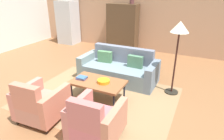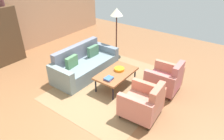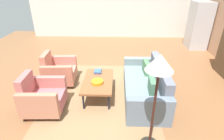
{
  "view_description": "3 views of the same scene",
  "coord_description": "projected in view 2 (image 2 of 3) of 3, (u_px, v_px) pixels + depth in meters",
  "views": [
    {
      "loc": [
        2.56,
        -3.63,
        2.39
      ],
      "look_at": [
        0.77,
        0.07,
        0.64
      ],
      "focal_mm": 31.46,
      "sensor_mm": 36.0,
      "label": 1
    },
    {
      "loc": [
        -3.24,
        -2.88,
        3.2
      ],
      "look_at": [
        0.5,
        -0.14,
        0.52
      ],
      "focal_mm": 32.41,
      "sensor_mm": 36.0,
      "label": 2
    },
    {
      "loc": [
        4.26,
        0.21,
        2.61
      ],
      "look_at": [
        0.46,
        0.1,
        0.67
      ],
      "focal_mm": 28.71,
      "sensor_mm": 36.0,
      "label": 3
    }
  ],
  "objects": [
    {
      "name": "vase_tall",
      "position": [
        1.0,
        2.0,
        6.13
      ],
      "size": [
        0.17,
        0.17,
        0.21
      ],
      "primitive_type": "cylinder",
      "color": "brown",
      "rests_on": "cabinet"
    },
    {
      "name": "couch",
      "position": [
        84.0,
        65.0,
        6.07
      ],
      "size": [
        2.11,
        0.91,
        0.86
      ],
      "rotation": [
        0.0,
        0.0,
        3.13
      ],
      "color": "slate",
      "rests_on": "ground"
    },
    {
      "name": "wall_back",
      "position": [
        3.0,
        16.0,
        6.64
      ],
      "size": [
        9.12,
        0.12,
        2.8
      ],
      "primitive_type": "cube",
      "color": "tan",
      "rests_on": "ground"
    },
    {
      "name": "floor_lamp",
      "position": [
        117.0,
        17.0,
        6.44
      ],
      "size": [
        0.4,
        0.4,
        1.72
      ],
      "color": "black",
      "rests_on": "ground"
    },
    {
      "name": "armchair_right",
      "position": [
        166.0,
        80.0,
        5.26
      ],
      "size": [
        0.83,
        0.83,
        0.88
      ],
      "rotation": [
        0.0,
        0.0,
        0.03
      ],
      "color": "#382720",
      "rests_on": "ground"
    },
    {
      "name": "area_rug",
      "position": [
        115.0,
        85.0,
        5.63
      ],
      "size": [
        3.4,
        2.6,
        0.01
      ],
      "primitive_type": "cube",
      "color": "olive",
      "rests_on": "ground"
    },
    {
      "name": "book_stack",
      "position": [
        109.0,
        79.0,
        5.07
      ],
      "size": [
        0.24,
        0.21,
        0.06
      ],
      "color": "#56446C",
      "rests_on": "coffee_table"
    },
    {
      "name": "armchair_left",
      "position": [
        144.0,
        104.0,
        4.42
      ],
      "size": [
        0.85,
        0.85,
        0.88
      ],
      "rotation": [
        0.0,
        0.0,
        0.06
      ],
      "color": "#322722",
      "rests_on": "ground"
    },
    {
      "name": "coffee_table",
      "position": [
        116.0,
        74.0,
        5.4
      ],
      "size": [
        1.2,
        0.7,
        0.44
      ],
      "color": "black",
      "rests_on": "ground"
    },
    {
      "name": "fruit_bowl",
      "position": [
        119.0,
        69.0,
        5.47
      ],
      "size": [
        0.28,
        0.28,
        0.07
      ],
      "primitive_type": "cylinder",
      "color": "orange",
      "rests_on": "coffee_table"
    },
    {
      "name": "ground_plane",
      "position": [
        97.0,
        93.0,
        5.33
      ],
      "size": [
        10.94,
        10.94,
        0.0
      ],
      "primitive_type": "plane",
      "color": "brown"
    }
  ]
}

